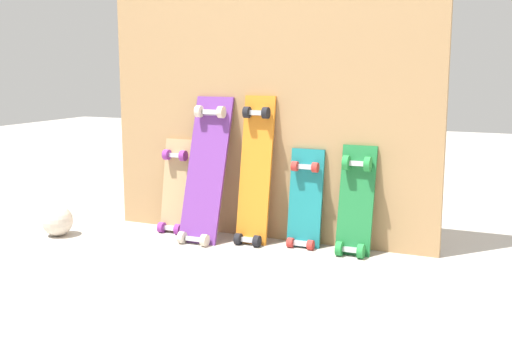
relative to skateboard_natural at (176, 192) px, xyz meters
The scene contains 8 objects.
ground_plane 0.55m from the skateboard_natural, ahead, with size 12.00×12.00×0.00m, color #B2AAA0.
plywood_wall_panel 0.80m from the skateboard_natural, ahead, with size 1.78×0.04×1.67m, color tan.
skateboard_natural is the anchor object (origin of this frame).
skateboard_purple 0.26m from the skateboard_natural, 18.10° to the right, with size 0.21×0.30×0.81m.
skateboard_orange 0.50m from the skateboard_natural, ahead, with size 0.17×0.20×0.82m.
skateboard_teal 0.74m from the skateboard_natural, ahead, with size 0.17×0.14×0.56m.
skateboard_green 1.01m from the skateboard_natural, ahead, with size 0.17×0.19×0.58m.
rubber_ball 0.64m from the skateboard_natural, 146.94° to the right, with size 0.16×0.16×0.16m, color beige.
Camera 1 is at (1.24, -2.89, 0.90)m, focal length 43.75 mm.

